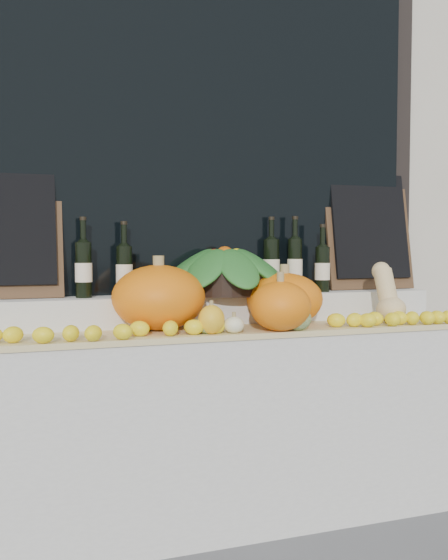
# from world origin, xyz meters

# --- Properties ---
(storefront_facade) EXTENTS (7.00, 0.94, 4.50)m
(storefront_facade) POSITION_xyz_m (0.00, 2.25, 2.25)
(storefront_facade) COLOR beige
(storefront_facade) RESTS_ON ground
(display_sill) EXTENTS (2.30, 0.55, 0.88)m
(display_sill) POSITION_xyz_m (0.00, 1.52, 0.44)
(display_sill) COLOR silver
(display_sill) RESTS_ON ground
(rear_tier) EXTENTS (2.30, 0.25, 0.16)m
(rear_tier) POSITION_xyz_m (0.00, 1.68, 0.96)
(rear_tier) COLOR silver
(rear_tier) RESTS_ON display_sill
(straw_bedding) EXTENTS (2.10, 0.32, 0.02)m
(straw_bedding) POSITION_xyz_m (0.00, 1.40, 0.89)
(straw_bedding) COLOR tan
(straw_bedding) RESTS_ON display_sill
(pumpkin_left) EXTENTS (0.43, 0.43, 0.28)m
(pumpkin_left) POSITION_xyz_m (-0.29, 1.49, 1.05)
(pumpkin_left) COLOR orange
(pumpkin_left) RESTS_ON straw_bedding
(pumpkin_right) EXTENTS (0.45, 0.45, 0.24)m
(pumpkin_right) POSITION_xyz_m (0.30, 1.45, 1.03)
(pumpkin_right) COLOR orange
(pumpkin_right) RESTS_ON straw_bedding
(pumpkin_center) EXTENTS (0.31, 0.31, 0.22)m
(pumpkin_center) POSITION_xyz_m (0.20, 1.29, 1.01)
(pumpkin_center) COLOR orange
(pumpkin_center) RESTS_ON straw_bedding
(butternut_squash) EXTENTS (0.14, 0.21, 0.29)m
(butternut_squash) POSITION_xyz_m (0.82, 1.40, 1.03)
(butternut_squash) COLOR #E7C487
(butternut_squash) RESTS_ON straw_bedding
(decorative_gourds) EXTENTS (0.51, 0.15, 0.14)m
(decorative_gourds) POSITION_xyz_m (0.08, 1.30, 0.95)
(decorative_gourds) COLOR #2D601C
(decorative_gourds) RESTS_ON straw_bedding
(lemon_heap) EXTENTS (2.20, 0.16, 0.06)m
(lemon_heap) POSITION_xyz_m (0.00, 1.29, 0.94)
(lemon_heap) COLOR yellow
(lemon_heap) RESTS_ON straw_bedding
(produce_bowl) EXTENTS (0.68, 0.68, 0.24)m
(produce_bowl) POSITION_xyz_m (0.08, 1.66, 1.15)
(produce_bowl) COLOR black
(produce_bowl) RESTS_ON rear_tier
(wine_bottle_far_left) EXTENTS (0.08, 0.08, 0.36)m
(wine_bottle_far_left) POSITION_xyz_m (-0.59, 1.67, 1.17)
(wine_bottle_far_left) COLOR black
(wine_bottle_far_left) RESTS_ON rear_tier
(wine_bottle_near_left) EXTENTS (0.08, 0.08, 0.34)m
(wine_bottle_near_left) POSITION_xyz_m (-0.40, 1.67, 1.16)
(wine_bottle_near_left) COLOR black
(wine_bottle_near_left) RESTS_ON rear_tier
(wine_bottle_tall) EXTENTS (0.08, 0.08, 0.38)m
(wine_bottle_tall) POSITION_xyz_m (0.34, 1.72, 1.18)
(wine_bottle_tall) COLOR black
(wine_bottle_tall) RESTS_ON rear_tier
(wine_bottle_near_right) EXTENTS (0.08, 0.08, 0.38)m
(wine_bottle_near_right) POSITION_xyz_m (0.46, 1.68, 1.18)
(wine_bottle_near_right) COLOR black
(wine_bottle_near_right) RESTS_ON rear_tier
(wine_bottle_far_right) EXTENTS (0.08, 0.08, 0.34)m
(wine_bottle_far_right) POSITION_xyz_m (0.59, 1.64, 1.16)
(wine_bottle_far_right) COLOR black
(wine_bottle_far_right) RESTS_ON rear_tier
(chalkboard_left) EXTENTS (0.50, 0.14, 0.61)m
(chalkboard_left) POSITION_xyz_m (-0.92, 1.74, 1.36)
(chalkboard_left) COLOR #4C331E
(chalkboard_left) RESTS_ON rear_tier
(chalkboard_right) EXTENTS (0.50, 0.14, 0.61)m
(chalkboard_right) POSITION_xyz_m (0.92, 1.74, 1.36)
(chalkboard_right) COLOR #4C331E
(chalkboard_right) RESTS_ON rear_tier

